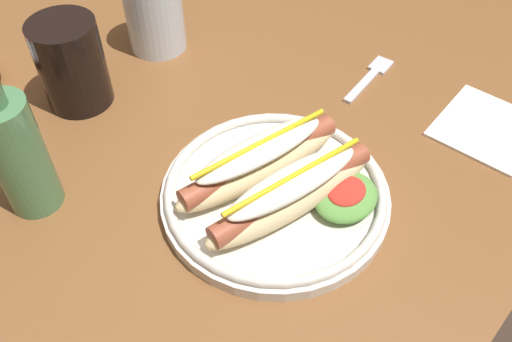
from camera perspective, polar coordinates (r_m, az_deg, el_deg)
dining_table at (r=0.82m, az=-6.73°, el=0.72°), size 1.28×0.92×0.74m
hot_dog_plate at (r=0.63m, az=2.35°, el=-1.65°), size 0.27×0.27×0.08m
fork at (r=0.83m, az=11.90°, el=9.67°), size 0.12×0.03×0.00m
soda_cup at (r=0.78m, az=-18.71°, el=10.56°), size 0.09×0.09×0.12m
water_cup at (r=0.86m, az=-10.61°, el=16.12°), size 0.09×0.09×0.12m
glass_bottle at (r=0.64m, az=-23.79°, el=1.96°), size 0.06×0.06×0.21m
napkin at (r=0.79m, az=22.94°, el=4.19°), size 0.14×0.13×0.00m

